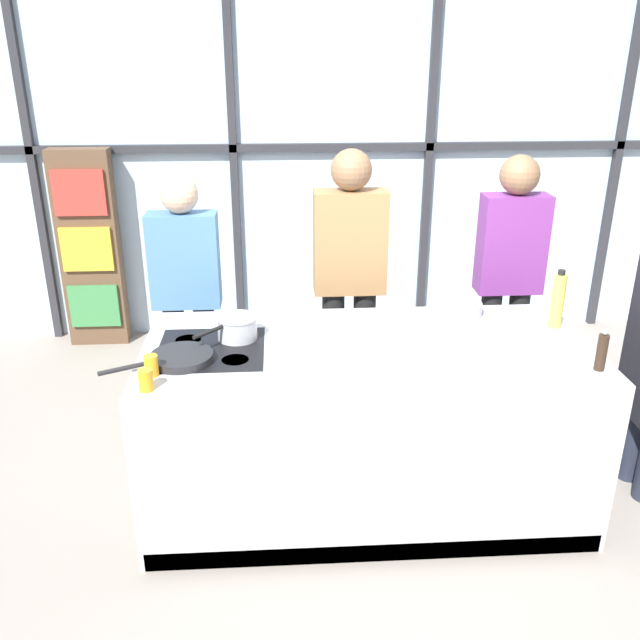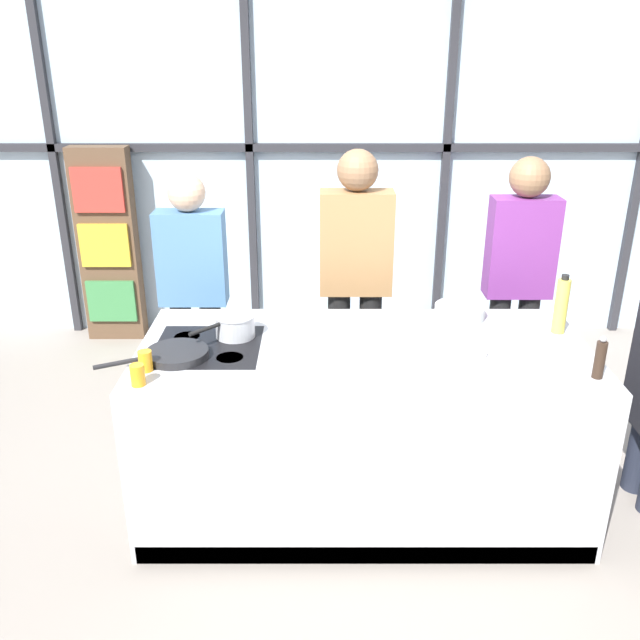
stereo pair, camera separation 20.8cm
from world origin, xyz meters
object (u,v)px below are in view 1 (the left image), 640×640
spectator_far_left (187,288)px  spectator_center_right (509,271)px  pepper_grinder (602,351)px  juice_glass_near (146,380)px  frying_pan (180,357)px  saucepan (237,327)px  mixing_bowl (457,308)px  spectator_center_left (350,272)px  oil_bottle (558,300)px  white_plate (463,347)px  juice_glass_far (151,366)px

spectator_far_left → spectator_center_right: size_ratio=0.94×
pepper_grinder → juice_glass_near: bearing=-178.0°
spectator_far_left → juice_glass_near: (-0.01, -1.31, 0.05)m
pepper_grinder → juice_glass_near: (-2.04, -0.07, -0.04)m
frying_pan → saucepan: (0.25, 0.25, 0.04)m
spectator_far_left → mixing_bowl: spectator_far_left is taller
juice_glass_near → pepper_grinder: bearing=2.0°
spectator_center_right → spectator_center_left: bearing=0.0°
spectator_center_right → pepper_grinder: size_ratio=8.37×
spectator_far_left → spectator_center_left: size_ratio=0.92×
spectator_center_left → juice_glass_near: (-1.01, -1.31, -0.04)m
oil_bottle → frying_pan: bearing=-170.9°
saucepan → pepper_grinder: size_ratio=1.54×
frying_pan → mixing_bowl: bearing=19.3°
white_plate → juice_glass_near: (-1.47, -0.34, 0.04)m
frying_pan → juice_glass_near: 0.30m
mixing_bowl → spectator_far_left: bearing=161.2°
spectator_far_left → pepper_grinder: size_ratio=7.89×
pepper_grinder → juice_glass_near: 2.04m
spectator_far_left → frying_pan: (0.09, -1.03, 0.02)m
spectator_center_right → mixing_bowl: bearing=48.9°
spectator_center_right → frying_pan: size_ratio=3.38×
white_plate → pepper_grinder: bearing=-25.4°
oil_bottle → mixing_bowl: bearing=157.0°
white_plate → spectator_far_left: bearing=146.4°
juice_glass_near → mixing_bowl: bearing=26.8°
frying_pan → saucepan: 0.36m
pepper_grinder → oil_bottle: bearing=91.1°
mixing_bowl → juice_glass_near: 1.74m
mixing_bowl → oil_bottle: 0.52m
spectator_far_left → mixing_bowl: bearing=161.2°
frying_pan → white_plate: 1.37m
spectator_far_left → mixing_bowl: (1.54, -0.53, 0.04)m
frying_pan → pepper_grinder: pepper_grinder is taller
spectator_center_left → white_plate: spectator_center_left is taller
saucepan → white_plate: 1.13m
spectator_center_right → frying_pan: 2.17m
spectator_center_left → saucepan: (-0.65, -0.78, -0.02)m
saucepan → juice_glass_far: size_ratio=3.19×
spectator_far_left → frying_pan: spectator_far_left is taller
spectator_center_left → juice_glass_near: 1.66m
saucepan → juice_glass_near: (-0.36, -0.53, -0.01)m
juice_glass_far → spectator_far_left: bearing=89.3°
pepper_grinder → spectator_center_right: bearing=91.1°
spectator_center_right → saucepan: size_ratio=5.45×
spectator_far_left → oil_bottle: bearing=160.2°
mixing_bowl → juice_glass_far: juice_glass_far is taller
oil_bottle → pepper_grinder: oil_bottle is taller
spectator_center_right → white_plate: bearing=60.9°
pepper_grinder → spectator_center_left: bearing=129.6°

